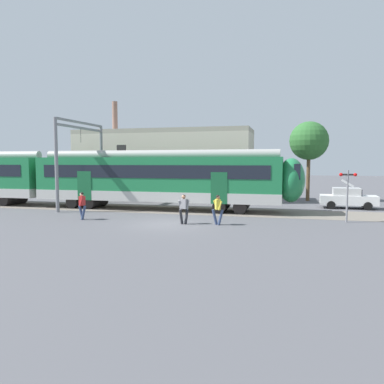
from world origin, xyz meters
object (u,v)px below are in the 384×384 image
object	(u,v)px
parked_car_white	(348,198)
pedestrian_red	(82,204)
pedestrian_grey	(184,206)
commuter_train	(54,177)
pedestrian_yellow	(218,208)
crossing_signal	(348,188)

from	to	relation	value
parked_car_white	pedestrian_red	bearing A→B (deg)	-149.08
pedestrian_red	pedestrian_grey	bearing A→B (deg)	-0.15
commuter_train	parked_car_white	bearing A→B (deg)	10.34
parked_car_white	commuter_train	bearing A→B (deg)	-169.66
pedestrian_red	pedestrian_yellow	size ratio (longest dim) A/B	1.00
pedestrian_grey	pedestrian_yellow	xyz separation A→B (m)	(1.88, 0.18, -0.03)
commuter_train	pedestrian_red	xyz separation A→B (m)	(5.88, -5.73, -1.29)
crossing_signal	pedestrian_yellow	bearing A→B (deg)	-158.99
parked_car_white	crossing_signal	xyz separation A→B (m)	(-1.05, -6.92, 1.23)
parked_car_white	pedestrian_grey	bearing A→B (deg)	-135.46
pedestrian_red	crossing_signal	distance (m)	15.59
commuter_train	pedestrian_grey	xyz separation A→B (m)	(12.26, -5.75, -1.26)
parked_car_white	crossing_signal	bearing A→B (deg)	-98.62
commuter_train	pedestrian_red	world-z (taller)	commuter_train
pedestrian_yellow	crossing_signal	xyz separation A→B (m)	(7.03, 2.70, 1.05)
commuter_train	crossing_signal	distance (m)	21.37
crossing_signal	pedestrian_grey	bearing A→B (deg)	-162.06
pedestrian_red	pedestrian_grey	size ratio (longest dim) A/B	1.00
pedestrian_yellow	crossing_signal	world-z (taller)	crossing_signal
pedestrian_yellow	crossing_signal	bearing A→B (deg)	21.01
commuter_train	pedestrian_yellow	xyz separation A→B (m)	(14.14, -5.57, -1.29)
pedestrian_red	pedestrian_yellow	xyz separation A→B (m)	(8.26, 0.17, 0.00)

